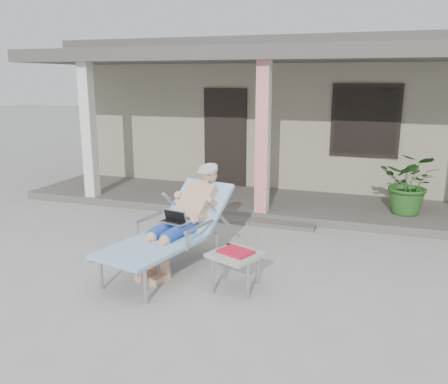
% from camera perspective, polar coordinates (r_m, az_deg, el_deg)
% --- Properties ---
extents(ground, '(60.00, 60.00, 0.00)m').
position_cam_1_polar(ground, '(6.59, -0.21, -8.51)').
color(ground, '#9E9E99').
rests_on(ground, ground).
extents(house, '(10.40, 5.40, 3.30)m').
position_cam_1_polar(house, '(12.45, 9.73, 9.72)').
color(house, '#9D957D').
rests_on(house, ground).
extents(porch_deck, '(10.00, 2.00, 0.15)m').
position_cam_1_polar(porch_deck, '(9.30, 5.83, -1.41)').
color(porch_deck, '#605B56').
rests_on(porch_deck, ground).
extents(porch_overhang, '(10.00, 2.30, 2.85)m').
position_cam_1_polar(porch_overhang, '(8.94, 6.18, 15.54)').
color(porch_overhang, silver).
rests_on(porch_overhang, porch_deck).
extents(porch_step, '(2.00, 0.30, 0.07)m').
position_cam_1_polar(porch_step, '(8.24, 4.00, -3.64)').
color(porch_step, '#605B56').
rests_on(porch_step, ground).
extents(lounger, '(1.25, 2.20, 1.38)m').
position_cam_1_polar(lounger, '(6.22, -5.71, -1.62)').
color(lounger, '#B7B7BC').
rests_on(lounger, ground).
extents(side_table, '(0.71, 0.71, 0.49)m').
position_cam_1_polar(side_table, '(5.68, 1.43, -7.76)').
color(side_table, '#A3A39E').
rests_on(side_table, ground).
extents(potted_palm, '(1.18, 1.09, 1.09)m').
position_cam_1_polar(potted_palm, '(8.81, 21.55, 0.97)').
color(potted_palm, '#26591E').
rests_on(potted_palm, porch_deck).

